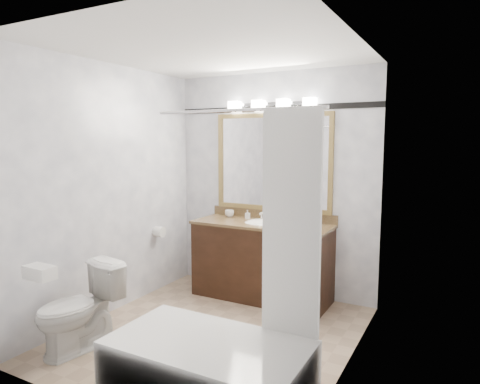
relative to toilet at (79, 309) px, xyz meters
name	(u,v)px	position (x,y,z in m)	size (l,w,h in m)	color
room	(213,197)	(0.83, 0.78, 0.89)	(2.42, 2.62, 2.52)	tan
vanity	(262,259)	(0.83, 1.79, 0.09)	(1.53, 0.58, 0.97)	black
mirror	(272,162)	(0.83, 2.06, 1.14)	(1.40, 0.04, 1.10)	olive
vanity_light_bar	(271,105)	(0.83, 2.01, 1.78)	(1.02, 0.14, 0.12)	silver
accent_stripe	(273,108)	(0.83, 2.07, 1.74)	(2.40, 0.01, 0.06)	black
bathtub	(213,365)	(1.38, -0.12, -0.08)	(1.30, 0.75, 1.96)	white
tp_roll	(159,232)	(-0.31, 1.44, 0.34)	(0.12, 0.12, 0.11)	white
toilet	(79,309)	(0.00, 0.00, 0.00)	(0.40, 0.70, 0.71)	white
tissue_box	(40,272)	(0.00, -0.34, 0.41)	(0.24, 0.13, 0.10)	white
coffee_maker	(300,209)	(1.25, 1.86, 0.66)	(0.18, 0.22, 0.33)	black
cup_left	(229,213)	(0.34, 1.95, 0.53)	(0.10, 0.10, 0.08)	white
cup_right	(230,213)	(0.34, 1.96, 0.53)	(0.08, 0.08, 0.08)	white
soap_bottle_a	(248,214)	(0.58, 1.94, 0.54)	(0.05, 0.05, 0.10)	white
soap_bar	(273,220)	(0.91, 1.91, 0.51)	(0.08, 0.05, 0.03)	beige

